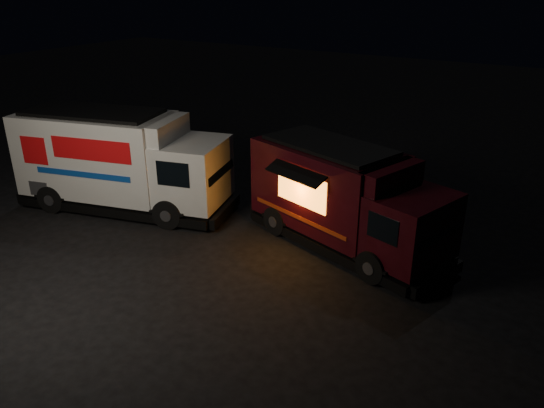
% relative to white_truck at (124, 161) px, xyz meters
% --- Properties ---
extents(ground, '(80.00, 80.00, 0.00)m').
position_rel_white_truck_xyz_m(ground, '(3.26, -1.98, -1.59)').
color(ground, black).
rests_on(ground, ground).
extents(white_truck, '(7.37, 4.09, 3.17)m').
position_rel_white_truck_xyz_m(white_truck, '(0.00, 0.00, 0.00)').
color(white_truck, silver).
rests_on(white_truck, ground).
extents(red_truck, '(6.47, 3.94, 2.83)m').
position_rel_white_truck_xyz_m(red_truck, '(7.22, 1.26, -0.17)').
color(red_truck, '#34090F').
rests_on(red_truck, ground).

